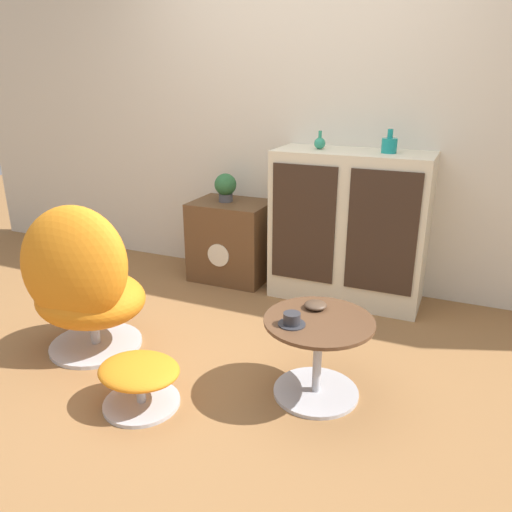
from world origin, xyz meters
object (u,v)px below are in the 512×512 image
object	(u,v)px
ottoman	(139,377)
sideboard	(349,227)
tv_console	(231,241)
teacup	(292,320)
vase_leftmost	(320,143)
vase_inner_left	(389,145)
potted_plant	(225,186)
bowl	(316,305)
coffee_table	(318,352)
egg_chair	(83,284)

from	to	relation	value
ottoman	sideboard	bearing A→B (deg)	70.26
tv_console	teacup	distance (m)	1.69
ottoman	vase_leftmost	world-z (taller)	vase_leftmost
sideboard	vase_inner_left	xyz separation A→B (m)	(0.23, 0.00, 0.59)
ottoman	potted_plant	xyz separation A→B (m)	(-0.37, 1.69, 0.59)
tv_console	bowl	size ratio (longest dim) A/B	5.45
vase_inner_left	potted_plant	bearing A→B (deg)	179.87
coffee_table	vase_inner_left	world-z (taller)	vase_inner_left
ottoman	coffee_table	bearing A→B (deg)	29.69
potted_plant	sideboard	bearing A→B (deg)	-0.39
vase_inner_left	teacup	world-z (taller)	vase_inner_left
sideboard	ottoman	world-z (taller)	sideboard
sideboard	potted_plant	distance (m)	1.00
egg_chair	potted_plant	world-z (taller)	egg_chair
sideboard	tv_console	xyz separation A→B (m)	(-0.93, 0.01, -0.22)
coffee_table	potted_plant	bearing A→B (deg)	132.33
sideboard	coffee_table	bearing A→B (deg)	-82.54
egg_chair	vase_leftmost	bearing A→B (deg)	55.41
egg_chair	vase_inner_left	world-z (taller)	vase_inner_left
bowl	sideboard	bearing A→B (deg)	95.48
sideboard	coffee_table	size ratio (longest dim) A/B	1.96
tv_console	teacup	xyz separation A→B (m)	(0.99, -1.36, 0.14)
potted_plant	bowl	bearing A→B (deg)	-46.43
vase_leftmost	sideboard	bearing A→B (deg)	-0.92
vase_inner_left	bowl	bearing A→B (deg)	-95.99
coffee_table	bowl	size ratio (longest dim) A/B	4.74
ottoman	egg_chair	bearing A→B (deg)	152.36
potted_plant	teacup	size ratio (longest dim) A/B	1.64
teacup	bowl	world-z (taller)	teacup
tv_console	ottoman	xyz separation A→B (m)	(0.33, -1.69, -0.15)
vase_inner_left	teacup	xyz separation A→B (m)	(-0.17, -1.36, -0.67)
ottoman	vase_inner_left	bearing A→B (deg)	63.73
vase_inner_left	sideboard	bearing A→B (deg)	-179.03
ottoman	teacup	xyz separation A→B (m)	(0.66, 0.33, 0.29)
potted_plant	vase_leftmost	bearing A→B (deg)	-0.21
coffee_table	bowl	xyz separation A→B (m)	(-0.05, 0.11, 0.20)
coffee_table	teacup	world-z (taller)	teacup
vase_leftmost	bowl	bearing A→B (deg)	-72.92
tv_console	vase_leftmost	bearing A→B (deg)	-0.19
ottoman	vase_leftmost	bearing A→B (deg)	77.86
egg_chair	coffee_table	distance (m)	1.37
tv_console	coffee_table	world-z (taller)	tv_console
vase_inner_left	egg_chair	bearing A→B (deg)	-135.85
ottoman	potted_plant	world-z (taller)	potted_plant
tv_console	potted_plant	distance (m)	0.44
bowl	egg_chair	bearing A→B (deg)	-169.57
sideboard	teacup	distance (m)	1.36
sideboard	vase_inner_left	size ratio (longest dim) A/B	6.96
sideboard	tv_console	distance (m)	0.96
vase_inner_left	potted_plant	distance (m)	1.26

